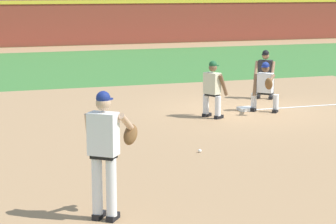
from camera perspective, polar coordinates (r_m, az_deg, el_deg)
ground_plane at (r=17.78m, az=6.78°, el=0.12°), size 160.00×160.00×0.00m
infield_dirt_patch at (r=13.52m, az=2.55°, el=-3.17°), size 18.00×18.00×0.01m
warning_track_strip at (r=36.69m, az=-6.84°, el=5.57°), size 48.00×3.20×0.01m
first_base_bag at (r=17.77m, az=6.78°, el=0.26°), size 0.38×0.38×0.09m
baseball at (r=13.17m, az=2.78°, el=-3.40°), size 0.07×0.07×0.07m
pitcher at (r=9.20m, az=-5.44°, el=-3.09°), size 0.85×0.54×1.86m
first_baseman at (r=17.51m, az=8.46°, el=2.34°), size 0.70×1.09×1.34m
baserunner at (r=16.59m, az=3.90°, el=2.18°), size 0.61×0.67×1.46m
umpire at (r=19.65m, az=8.46°, el=3.42°), size 0.68×0.66×1.46m
outfield_wall at (r=38.55m, az=-7.51°, el=7.86°), size 48.00×0.54×2.60m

